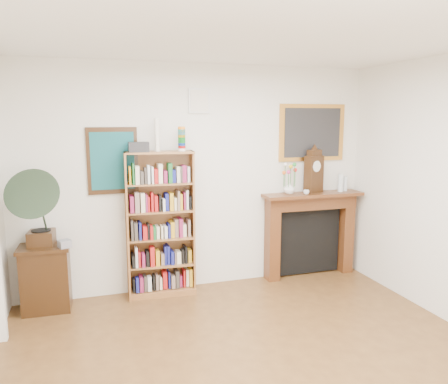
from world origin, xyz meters
name	(u,v)px	position (x,y,z in m)	size (l,w,h in m)	color
room	(286,224)	(0.00, 0.00, 1.40)	(4.51, 5.01, 2.81)	#533419
teal_poster	(113,161)	(-1.05, 2.48, 1.65)	(0.58, 0.04, 0.78)	black
small_picture	(199,101)	(0.00, 2.48, 2.35)	(0.26, 0.04, 0.30)	white
gilt_painting	(312,133)	(1.55, 2.48, 1.95)	(0.95, 0.04, 0.75)	#C98934
bookshelf	(161,216)	(-0.53, 2.33, 0.98)	(0.83, 0.35, 2.02)	brown
side_cabinet	(46,278)	(-1.84, 2.28, 0.37)	(0.55, 0.40, 0.75)	black
fireplace	(310,227)	(1.52, 2.40, 0.68)	(1.37, 0.34, 1.16)	#532913
gramophone	(37,204)	(-1.86, 2.16, 1.25)	(0.60, 0.72, 0.88)	black
cd_stack	(65,244)	(-1.62, 2.16, 0.79)	(0.12, 0.12, 0.08)	#A5A4B0
mantel_clock	(314,172)	(1.54, 2.39, 1.43)	(0.28, 0.21, 0.57)	black
flower_vase	(289,188)	(1.19, 2.38, 1.23)	(0.14, 0.14, 0.15)	white
teacup	(306,192)	(1.37, 2.26, 1.19)	(0.08, 0.08, 0.06)	silver
bottle_left	(341,183)	(1.93, 2.33, 1.28)	(0.07, 0.07, 0.24)	silver
bottle_right	(345,184)	(2.02, 2.36, 1.26)	(0.06, 0.06, 0.20)	silver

